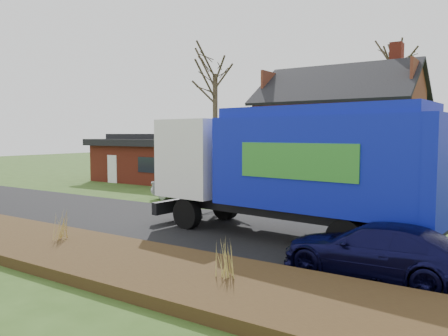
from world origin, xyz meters
The scene contains 12 objects.
ground centered at (0.00, 0.00, 0.00)m, with size 120.00×120.00×0.00m, color #2F4B19.
road centered at (0.00, 0.00, 0.01)m, with size 80.00×7.00×0.02m, color black.
mulch_verge centered at (0.00, -5.30, 0.15)m, with size 80.00×3.50×0.30m, color #311F10.
main_house centered at (1.49, 13.91, 4.03)m, with size 12.95×8.95×9.26m.
ranch_house centered at (-12.00, 13.00, 1.81)m, with size 9.80×8.20×3.70m.
garbage_truck centered at (4.66, 0.40, 2.65)m, with size 10.94×3.89×4.59m.
silver_sedan centered at (-3.68, 5.25, 0.70)m, with size 1.49×4.27×1.41m, color #9D9FA4.
navy_wagon centered at (8.23, -2.29, 0.70)m, with size 1.96×4.83×1.40m, color black.
tree_front_west centered at (-4.61, 9.27, 8.52)m, with size 3.48×3.48×10.34m.
tree_back centered at (3.65, 21.45, 10.28)m, with size 3.89×3.89×12.33m.
grass_clump_mid centered at (-0.78, -4.99, 0.78)m, with size 0.35×0.28×0.97m.
grass_clump_east centered at (5.47, -5.11, 0.76)m, with size 0.37×0.31×0.93m.
Camera 1 is at (10.98, -13.64, 3.67)m, focal length 35.00 mm.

